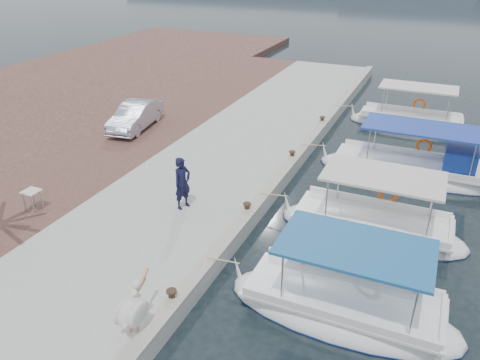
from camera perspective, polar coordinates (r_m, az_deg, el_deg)
name	(u,v)px	position (r m, az deg, el deg)	size (l,w,h in m)	color
ground	(239,248)	(15.37, -0.16, -8.33)	(400.00, 400.00, 0.00)	black
concrete_quay	(222,166)	(20.28, -2.15, 1.70)	(6.00, 40.00, 0.50)	#A3A39D
quay_curb	(283,171)	(19.20, 5.32, 1.11)	(0.44, 40.00, 0.12)	#A19B8F
cobblestone_strip	(127,148)	(22.75, -13.58, 3.81)	(4.00, 40.00, 0.50)	#4E2E29
fishing_caique_b	(341,310)	(13.21, 12.26, -15.21)	(6.29, 2.44, 2.83)	white
fishing_caique_c	(371,229)	(16.69, 15.65, -5.82)	(6.33, 2.38, 2.83)	white
fishing_caique_d	(414,172)	(21.21, 20.40, 0.90)	(7.89, 2.40, 2.83)	white
fishing_caique_e	(409,124)	(27.15, 19.94, 6.40)	(6.47, 2.09, 2.83)	white
mooring_bollards	(247,207)	(16.27, 0.86, -3.26)	(0.28, 20.28, 0.33)	black
pelican	(133,311)	(11.72, -12.96, -15.26)	(0.70, 1.55, 1.19)	tan
fisherman	(182,183)	(16.31, -7.03, -0.38)	(0.69, 0.45, 1.90)	black
parked_car	(135,116)	(24.29, -12.65, 7.65)	(1.37, 3.94, 1.30)	silver
folding_table	(32,196)	(17.78, -24.02, -1.81)	(0.55, 0.55, 0.73)	silver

